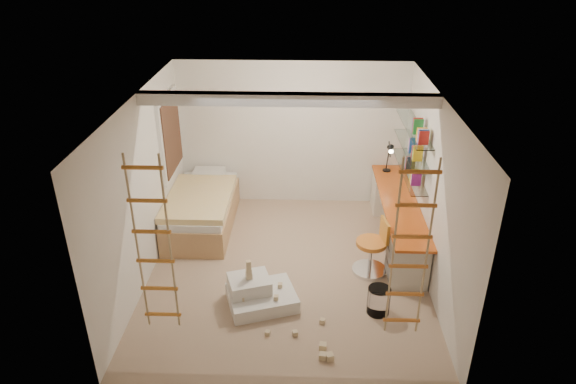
{
  "coord_description": "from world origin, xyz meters",
  "views": [
    {
      "loc": [
        0.24,
        -6.27,
        4.48
      ],
      "look_at": [
        0.0,
        0.3,
        1.15
      ],
      "focal_mm": 32.0,
      "sensor_mm": 36.0,
      "label": 1
    }
  ],
  "objects_px": {
    "bed": "(202,209)",
    "swivel_chair": "(372,253)",
    "play_platform": "(258,294)",
    "desk": "(397,220)"
  },
  "relations": [
    {
      "from": "bed",
      "to": "play_platform",
      "type": "relative_size",
      "value": 1.92
    },
    {
      "from": "swivel_chair",
      "to": "play_platform",
      "type": "relative_size",
      "value": 0.82
    },
    {
      "from": "desk",
      "to": "play_platform",
      "type": "bearing_deg",
      "value": -141.7
    },
    {
      "from": "bed",
      "to": "swivel_chair",
      "type": "distance_m",
      "value": 2.98
    },
    {
      "from": "swivel_chair",
      "to": "desk",
      "type": "bearing_deg",
      "value": 60.54
    },
    {
      "from": "swivel_chair",
      "to": "play_platform",
      "type": "bearing_deg",
      "value": -153.66
    },
    {
      "from": "play_platform",
      "to": "bed",
      "type": "bearing_deg",
      "value": 119.25
    },
    {
      "from": "bed",
      "to": "swivel_chair",
      "type": "xyz_separation_m",
      "value": [
        2.72,
        -1.21,
        -0.01
      ]
    },
    {
      "from": "play_platform",
      "to": "swivel_chair",
      "type": "bearing_deg",
      "value": 26.34
    },
    {
      "from": "bed",
      "to": "play_platform",
      "type": "xyz_separation_m",
      "value": [
        1.12,
        -2.0,
        -0.18
      ]
    }
  ]
}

